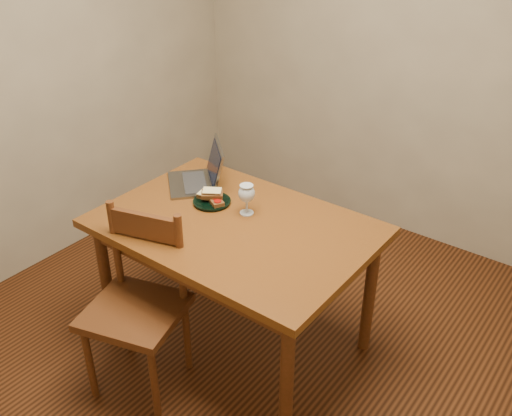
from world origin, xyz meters
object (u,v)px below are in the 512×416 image
Objects in this scene: laptop at (202,174)px; milk_glass at (247,199)px; plate at (212,202)px; table at (235,238)px; chair at (136,299)px.

milk_glass is at bearing 27.62° from laptop.
milk_glass reaches higher than plate.
chair reaches higher than table.
chair is 3.30× the size of milk_glass.
plate is 1.22× the size of milk_glass.
chair is 1.24× the size of laptop.
table is at bearing -83.32° from milk_glass.
plate is 0.23m from laptop.
plate is 0.22m from milk_glass.
chair is at bearing -112.36° from table.
chair is at bearing -107.36° from milk_glass.
plate is 0.46× the size of laptop.
laptop reaches higher than milk_glass.
table is at bearing -20.94° from plate.
laptop is at bearing 89.52° from chair.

